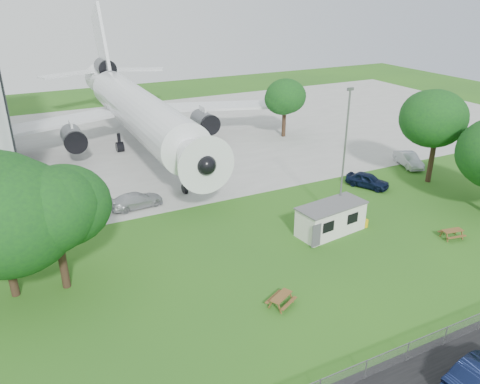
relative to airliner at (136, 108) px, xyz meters
name	(u,v)px	position (x,y,z in m)	size (l,w,h in m)	color
ground	(299,280)	(2.00, -35.86, -5.27)	(160.00, 160.00, 0.00)	#37761D
concrete_apron	(150,140)	(2.00, 2.14, -5.25)	(120.00, 46.00, 0.03)	#B7B7B2
airliner	(136,108)	(0.00, 0.00, 0.00)	(46.36, 47.73, 17.69)	white
site_cabin	(331,219)	(8.35, -30.92, -3.96)	(6.90, 3.48, 2.62)	silver
picnic_west	(281,305)	(-0.74, -37.81, -5.27)	(1.80, 1.50, 0.76)	brown
picnic_east	(451,238)	(16.94, -36.37, -5.27)	(1.80, 1.50, 0.76)	brown
fence	(392,367)	(2.00, -45.36, -5.27)	(58.00, 0.04, 1.30)	gray
lamp_mast	(344,159)	(10.20, -29.66, 0.73)	(0.16, 0.16, 12.00)	slate
tree_west_small	(53,206)	(-13.25, -29.19, 1.09)	(7.00, 7.00, 9.88)	#382619
tree_east_back	(438,121)	(24.98, -26.24, 1.47)	(7.50, 7.50, 10.50)	#382619
tree_far_apron	(285,98)	(19.67, -4.60, 0.20)	(5.93, 5.93, 8.46)	#382619
car_ne_hatch	(367,180)	(17.93, -24.49, -4.50)	(1.82, 4.51, 1.54)	black
car_ne_sedan	(409,160)	(26.55, -21.67, -4.47)	(1.70, 4.87, 1.60)	#B7BBC0
car_apron_van	(136,200)	(-5.33, -18.54, -4.53)	(2.07, 5.08, 1.47)	#B3B5BB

